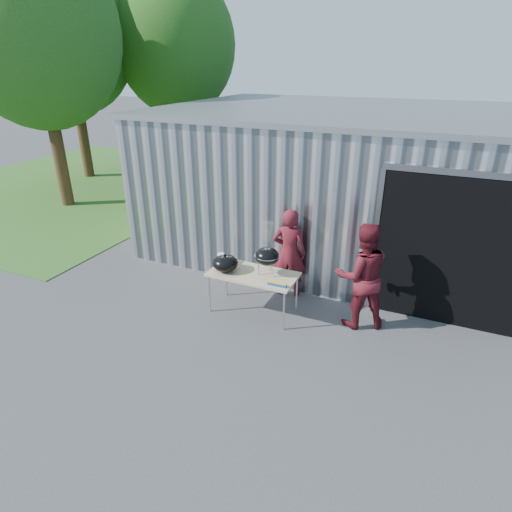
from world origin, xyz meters
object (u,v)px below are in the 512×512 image
at_px(folding_table, 253,275).
at_px(person_cook, 289,253).
at_px(kettle_grill, 267,251).
at_px(person_bystander, 362,276).

relative_size(folding_table, person_cook, 0.89).
bearing_deg(kettle_grill, person_bystander, 10.75).
relative_size(kettle_grill, person_cook, 0.55).
height_order(folding_table, kettle_grill, kettle_grill).
bearing_deg(person_bystander, kettle_grill, -15.63).
distance_m(kettle_grill, person_cook, 0.85).
bearing_deg(kettle_grill, folding_table, -162.47).
bearing_deg(kettle_grill, person_cook, 81.23).
distance_m(folding_table, person_cook, 0.92).
xyz_separation_m(folding_table, kettle_grill, (0.22, 0.07, 0.46)).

